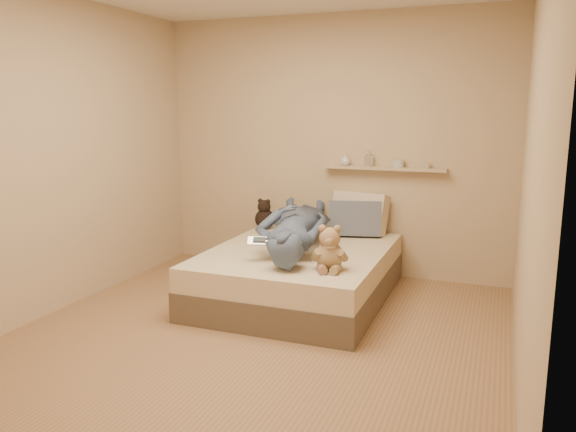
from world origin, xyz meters
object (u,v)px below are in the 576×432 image
at_px(wall_shelf, 384,168).
at_px(dark_plush, 265,216).
at_px(pillow_grey, 355,219).
at_px(person, 295,225).
at_px(teddy_bear, 330,251).
at_px(pillow_cream, 359,213).
at_px(game_console, 259,241).
at_px(bed, 299,274).

bearing_deg(wall_shelf, dark_plush, -169.21).
height_order(pillow_grey, person, person).
relative_size(teddy_bear, pillow_grey, 0.72).
bearing_deg(pillow_cream, person, -116.52).
relative_size(game_console, dark_plush, 0.66).
distance_m(game_console, teddy_bear, 0.60).
bearing_deg(wall_shelf, teddy_bear, -94.43).
distance_m(bed, game_console, 0.66).
height_order(game_console, person, person).
xyz_separation_m(bed, wall_shelf, (0.55, 0.91, 0.88)).
height_order(teddy_bear, wall_shelf, wall_shelf).
relative_size(teddy_bear, dark_plush, 1.14).
xyz_separation_m(bed, dark_plush, (-0.63, 0.68, 0.36)).
relative_size(bed, pillow_cream, 3.45).
height_order(pillow_cream, wall_shelf, wall_shelf).
relative_size(bed, pillow_grey, 3.80).
bearing_deg(pillow_grey, dark_plush, -179.66).
xyz_separation_m(game_console, teddy_bear, (0.60, -0.04, -0.02)).
bearing_deg(game_console, dark_plush, 111.48).
bearing_deg(wall_shelf, game_console, -116.97).
distance_m(teddy_bear, wall_shelf, 1.53).
height_order(teddy_bear, person, person).
bearing_deg(pillow_grey, wall_shelf, 44.42).
bearing_deg(pillow_grey, game_console, -112.51).
relative_size(person, wall_shelf, 1.41).
xyz_separation_m(dark_plush, wall_shelf, (1.18, 0.22, 0.51)).
xyz_separation_m(dark_plush, person, (0.57, -0.64, 0.07)).
bearing_deg(teddy_bear, bed, 129.50).
bearing_deg(bed, person, 145.77).
bearing_deg(bed, pillow_cream, 68.15).
xyz_separation_m(pillow_cream, person, (-0.39, -0.79, 0.00)).
distance_m(game_console, dark_plush, 1.27).
xyz_separation_m(game_console, person, (0.10, 0.54, 0.03)).
bearing_deg(pillow_cream, game_console, -110.57).
relative_size(dark_plush, pillow_grey, 0.63).
bearing_deg(bed, game_console, -108.39).
distance_m(dark_plush, wall_shelf, 1.31).
relative_size(bed, wall_shelf, 1.58).
bearing_deg(game_console, person, 79.03).
height_order(game_console, pillow_grey, pillow_grey).
bearing_deg(person, bed, 132.08).
relative_size(teddy_bear, pillow_cream, 0.66).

